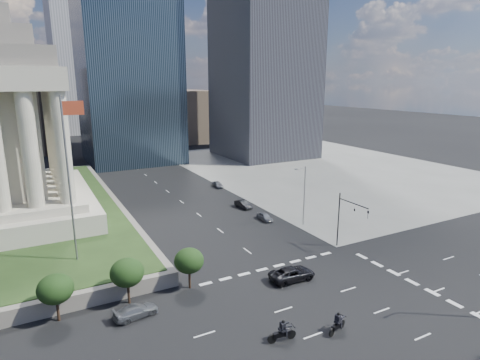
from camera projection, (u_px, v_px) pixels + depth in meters
ground at (123, 158)px, 125.38m from camera, size 500.00×500.00×0.00m
sidewalk_ne at (321, 167)px, 112.10m from camera, size 68.00×90.00×0.03m
flagpole at (69, 171)px, 47.15m from camera, size 2.52×0.24×20.00m
midrise_glass at (127, 58)px, 114.86m from camera, size 26.00×26.00×60.00m
building_filler_ne at (185, 115)px, 163.32m from camera, size 20.00×30.00×20.00m
building_filler_nw at (10, 110)px, 134.06m from camera, size 24.00×30.00×28.00m
traffic_signal_ne at (348, 215)px, 55.86m from camera, size 0.30×5.74×8.00m
street_lamp_north at (304, 192)px, 65.83m from camera, size 2.13×0.22×10.00m
pickup_truck at (292, 274)px, 48.34m from camera, size 2.89×5.83×1.59m
suv_grey at (136, 311)px, 40.73m from camera, size 4.77×2.51×1.32m
parked_sedan_near at (265, 217)px, 69.32m from camera, size 1.61×3.79×1.28m
parked_sedan_mid at (243, 204)px, 76.04m from camera, size 4.35×1.90×1.39m
parked_sedan_far at (218, 184)px, 90.92m from camera, size 1.87×4.08×1.36m
motorcycle_lead at (337, 323)px, 38.16m from camera, size 2.81×1.55×2.02m
motorcycle_trail at (282, 331)px, 36.83m from camera, size 2.96×1.16×2.15m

